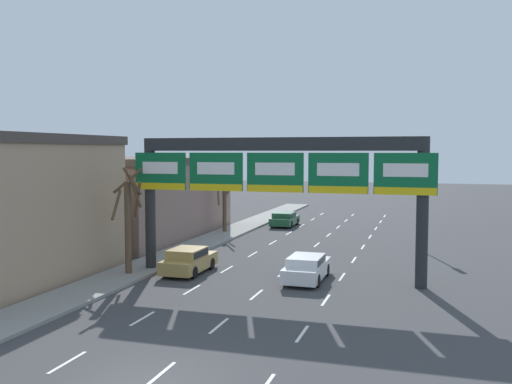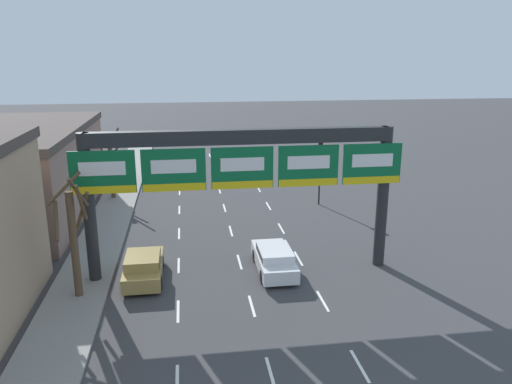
% 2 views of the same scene
% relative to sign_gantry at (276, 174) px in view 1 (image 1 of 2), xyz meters
% --- Properties ---
extents(lane_dashes, '(6.72, 67.00, 0.01)m').
position_rel_sign_gantry_xyz_m(lane_dashes, '(-0.00, -1.08, -5.58)').
color(lane_dashes, white).
rests_on(lane_dashes, ground_plane).
extents(sign_gantry, '(16.18, 0.70, 7.48)m').
position_rel_sign_gantry_xyz_m(sign_gantry, '(0.00, 0.00, 0.00)').
color(sign_gantry, '#232628').
rests_on(sign_gantry, ground_plane).
extents(building_far, '(10.31, 17.61, 6.25)m').
position_rel_sign_gantry_xyz_m(building_far, '(-14.85, 11.73, -2.45)').
color(building_far, gray).
rests_on(building_far, ground_plane).
extents(car_gold, '(1.85, 4.21, 1.41)m').
position_rel_sign_gantry_xyz_m(car_gold, '(-5.00, -0.12, -4.83)').
color(car_gold, '#A88947').
rests_on(car_gold, ground_plane).
extents(car_green, '(1.93, 4.07, 1.26)m').
position_rel_sign_gantry_xyz_m(car_green, '(-4.72, 20.59, -4.90)').
color(car_green, '#235B38').
rests_on(car_green, ground_plane).
extents(car_white, '(1.82, 4.52, 1.34)m').
position_rel_sign_gantry_xyz_m(car_white, '(1.66, -0.03, -4.86)').
color(car_white, silver).
rests_on(car_white, ground_plane).
extents(traffic_light_near_gantry, '(0.30, 0.35, 4.83)m').
position_rel_sign_gantry_xyz_m(traffic_light_near_gantry, '(7.14, 11.30, -2.14)').
color(traffic_light_near_gantry, black).
rests_on(traffic_light_near_gantry, ground_plane).
extents(tree_bare_second, '(2.01, 1.94, 5.80)m').
position_rel_sign_gantry_xyz_m(tree_bare_second, '(-7.84, -1.61, -2.38)').
color(tree_bare_second, brown).
rests_on(tree_bare_second, sidewalk_left).
extents(tree_bare_third, '(1.68, 1.69, 5.44)m').
position_rel_sign_gantry_xyz_m(tree_bare_third, '(-8.39, 15.02, -3.02)').
color(tree_bare_third, brown).
rests_on(tree_bare_third, sidewalk_left).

